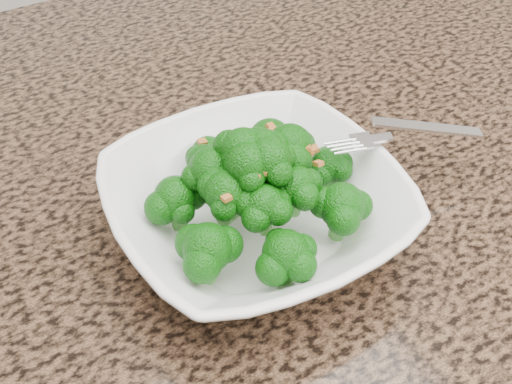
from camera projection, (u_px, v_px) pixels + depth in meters
granite_counter at (356, 171)px, 0.67m from camera, size 1.64×1.04×0.03m
bowl at (256, 208)px, 0.56m from camera, size 0.26×0.26×0.06m
broccoli_pile at (256, 148)px, 0.52m from camera, size 0.22×0.22×0.07m
garlic_topping at (256, 109)px, 0.49m from camera, size 0.13×0.13×0.01m
fork at (383, 137)px, 0.58m from camera, size 0.18×0.10×0.01m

